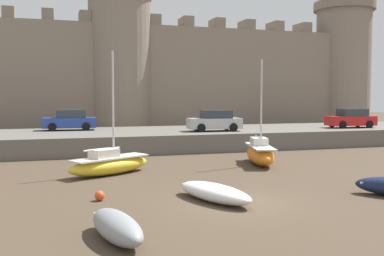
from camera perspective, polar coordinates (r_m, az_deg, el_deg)
The scene contains 11 objects.
ground_plane at distance 17.34m, azimuth 5.72°, elevation -9.40°, with size 160.00×160.00×0.00m, color #4C3D2D.
quay_road at distance 35.46m, azimuth -6.35°, elevation -1.41°, with size 65.01×10.00×1.33m, color #666059.
castle at distance 46.73m, azimuth -9.07°, elevation 7.33°, with size 60.09×7.08×18.08m.
sailboat_midflat_right at distance 23.53m, azimuth -10.42°, elevation -4.50°, with size 4.89×3.63×6.36m.
rowboat_midflat_left at distance 17.42m, azimuth 2.82°, elevation -8.13°, with size 2.54×4.10×0.67m.
sailboat_near_channel_left at distance 26.88m, azimuth 8.62°, elevation -3.20°, with size 2.55×4.96×6.16m.
rowboat_foreground_left at distance 12.98m, azimuth -9.55°, elevation -12.19°, with size 1.59×3.29×0.79m.
mooring_buoy_mid_mud at distance 17.85m, azimuth -11.65°, elevation -8.43°, with size 0.39×0.39×0.39m, color #E04C1E.
car_quay_centre_west at distance 37.00m, azimuth -15.23°, elevation 0.94°, with size 4.19×2.07×1.62m.
car_quay_west at distance 40.95m, azimuth 19.54°, elevation 1.13°, with size 4.19×2.07×1.62m.
car_quay_centre_east at distance 34.86m, azimuth 2.92°, elevation 0.89°, with size 4.19×2.07×1.62m.
Camera 1 is at (-6.56, -15.54, 4.03)m, focal length 42.00 mm.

